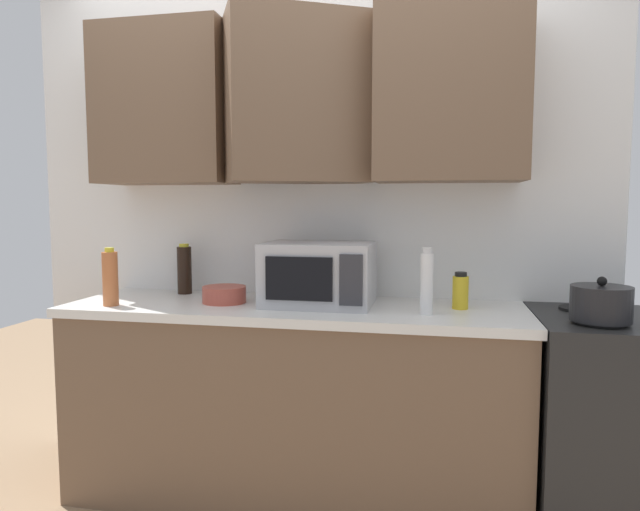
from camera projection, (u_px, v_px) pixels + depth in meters
wall_back_with_cabinets at (305, 159)px, 2.68m from camera, size 2.92×0.59×2.60m
counter_run at (294, 401)px, 2.56m from camera, size 2.05×0.63×0.90m
stove_range at (630, 428)px, 2.26m from camera, size 0.76×0.64×0.91m
kettle at (601, 303)px, 2.11m from camera, size 0.22×0.22×0.17m
microwave at (319, 274)px, 2.51m from camera, size 0.48×0.37×0.28m
bottle_spice_jar at (110, 278)px, 2.49m from camera, size 0.07×0.07×0.26m
bottle_white_jar at (427, 282)px, 2.29m from camera, size 0.05×0.05×0.28m
bottle_soy_dark at (184, 270)px, 2.82m from camera, size 0.07×0.07×0.25m
bottle_yellow_mustard at (460, 291)px, 2.41m from camera, size 0.07×0.07×0.16m
bowl_ceramic_small at (224, 294)px, 2.57m from camera, size 0.20×0.20×0.08m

